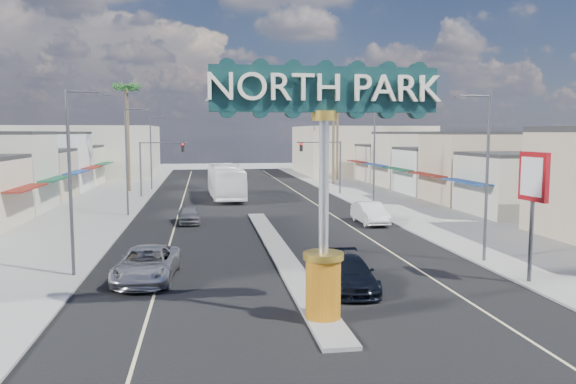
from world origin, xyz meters
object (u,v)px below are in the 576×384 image
object	(u,v)px
suv_right	(349,273)
streetlight_l_mid	(128,156)
gateway_sign	(324,162)
bank_pylon_sign	(533,184)
traffic_signal_left	(158,158)
streetlight_r_far	(321,148)
palm_right_mid	(334,105)
palm_right_far	(338,95)
suv_left	(147,264)
streetlight_l_far	(152,148)
streetlight_l_near	(73,173)
streetlight_r_near	(484,169)
traffic_signal_right	(325,157)
car_parked_left	(189,215)
car_parked_right	(370,213)
streetlight_r_mid	(372,154)
city_bus	(226,181)
palm_left_far	(127,93)

from	to	relation	value
suv_right	streetlight_l_mid	bearing A→B (deg)	120.15
gateway_sign	bank_pylon_sign	size ratio (longest dim) A/B	1.53
suv_right	traffic_signal_left	bearing A→B (deg)	109.11
streetlight_r_far	traffic_signal_left	bearing A→B (deg)	-157.80
streetlight_l_mid	palm_right_mid	distance (m)	35.44
palm_right_far	suv_left	size ratio (longest dim) A/B	2.48
streetlight_l_far	streetlight_l_near	bearing A→B (deg)	-90.00
streetlight_l_far	palm_right_mid	distance (m)	24.41
streetlight_r_near	traffic_signal_right	bearing A→B (deg)	92.10
streetlight_l_far	palm_right_far	distance (m)	28.29
traffic_signal_right	car_parked_left	bearing A→B (deg)	-128.72
streetlight_l_far	bank_pylon_sign	xyz separation A→B (m)	(21.01, -46.28, -0.42)
car_parked_right	streetlight_r_near	bearing A→B (deg)	-81.91
traffic_signal_right	streetlight_l_near	xyz separation A→B (m)	(-19.62, -33.99, 0.79)
streetlight_l_mid	suv_right	distance (m)	27.36
streetlight_r_mid	bank_pylon_sign	xyz separation A→B (m)	(0.15, -24.28, -0.42)
streetlight_l_mid	palm_right_far	xyz separation A→B (m)	(25.43, 32.00, 7.32)
streetlight_l_near	streetlight_l_far	distance (m)	42.00
palm_right_mid	palm_right_far	bearing A→B (deg)	71.57
palm_right_far	palm_right_mid	bearing A→B (deg)	-108.43
palm_right_far	car_parked_left	xyz separation A→B (m)	(-20.51, -36.33, -11.69)
streetlight_l_mid	streetlight_r_near	bearing A→B (deg)	-43.79
streetlight_l_near	car_parked_right	distance (m)	23.45
traffic_signal_right	car_parked_left	world-z (taller)	traffic_signal_right
streetlight_l_far	city_bus	distance (m)	13.45
suv_left	palm_right_far	bearing A→B (deg)	72.24
streetlight_r_far	suv_left	xyz separation A→B (m)	(-17.46, -43.11, -4.28)
streetlight_r_mid	palm_right_mid	distance (m)	26.71
streetlight_r_far	palm_left_far	xyz separation A→B (m)	(-23.43, -2.00, 6.43)
gateway_sign	streetlight_l_mid	bearing A→B (deg)	110.42
streetlight_l_mid	car_parked_left	size ratio (longest dim) A/B	2.21
streetlight_l_mid	streetlight_r_far	bearing A→B (deg)	46.52
streetlight_r_near	suv_right	bearing A→B (deg)	-154.77
palm_left_far	palm_right_far	distance (m)	30.48
streetlight_r_far	suv_right	distance (m)	46.91
traffic_signal_right	streetlight_r_mid	size ratio (longest dim) A/B	0.67
palm_right_far	car_parked_right	distance (m)	40.79
suv_right	car_parked_left	xyz separation A→B (m)	(-7.56, 19.62, -0.03)
car_parked_right	bank_pylon_sign	xyz separation A→B (m)	(2.28, -17.75, 3.83)
streetlight_r_mid	palm_left_far	world-z (taller)	palm_left_far
palm_left_far	traffic_signal_left	bearing A→B (deg)	-57.57
suv_right	traffic_signal_right	bearing A→B (deg)	81.97
suv_left	streetlight_l_mid	bearing A→B (deg)	103.93
streetlight_r_mid	car_parked_right	xyz separation A→B (m)	(-2.14, -6.54, -4.24)
car_parked_left	streetlight_r_near	bearing A→B (deg)	-47.97
streetlight_r_near	streetlight_l_mid	bearing A→B (deg)	136.21
palm_right_mid	traffic_signal_left	bearing A→B (deg)	-151.58
traffic_signal_right	car_parked_right	xyz separation A→B (m)	(-0.89, -20.53, -3.45)
streetlight_r_far	bank_pylon_sign	size ratio (longest dim) A/B	1.50
streetlight_l_mid	palm_right_far	world-z (taller)	palm_right_far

